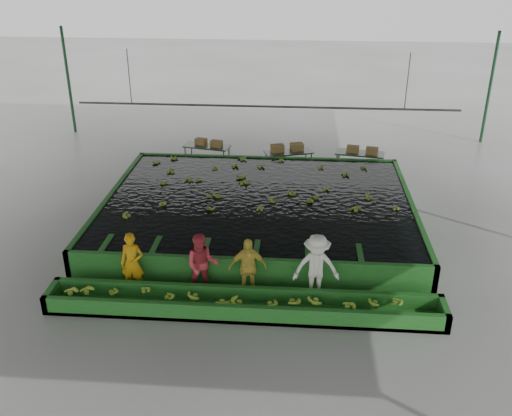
# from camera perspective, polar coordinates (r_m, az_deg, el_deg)

# --- Properties ---
(ground) EXTENTS (80.00, 80.00, 0.00)m
(ground) POSITION_cam_1_polar(r_m,az_deg,el_deg) (17.64, -0.13, -3.63)
(ground) COLOR gray
(ground) RESTS_ON ground
(shed_roof) EXTENTS (20.00, 22.00, 0.04)m
(shed_roof) POSITION_cam_1_polar(r_m,az_deg,el_deg) (15.85, -0.15, 12.42)
(shed_roof) COLOR slate
(shed_roof) RESTS_ON shed_posts
(shed_posts) EXTENTS (20.00, 22.00, 5.00)m
(shed_posts) POSITION_cam_1_polar(r_m,az_deg,el_deg) (16.58, -0.14, 3.96)
(shed_posts) COLOR #1D472A
(shed_posts) RESTS_ON ground
(flotation_tank) EXTENTS (10.00, 8.00, 0.90)m
(flotation_tank) POSITION_cam_1_polar(r_m,az_deg,el_deg) (18.77, 0.24, -0.23)
(flotation_tank) COLOR #1F611E
(flotation_tank) RESTS_ON ground
(tank_water) EXTENTS (9.70, 7.70, 0.00)m
(tank_water) POSITION_cam_1_polar(r_m,az_deg,el_deg) (18.60, 0.24, 0.89)
(tank_water) COLOR black
(tank_water) RESTS_ON flotation_tank
(sorting_trough) EXTENTS (10.00, 1.00, 0.50)m
(sorting_trough) POSITION_cam_1_polar(r_m,az_deg,el_deg) (14.46, -1.30, -9.63)
(sorting_trough) COLOR #1F611E
(sorting_trough) RESTS_ON ground
(cableway_rail) EXTENTS (0.08, 0.08, 14.00)m
(cableway_rail) POSITION_cam_1_polar(r_m,az_deg,el_deg) (21.17, 0.98, 10.11)
(cableway_rail) COLOR #59605B
(cableway_rail) RESTS_ON shed_roof
(rail_hanger_left) EXTENTS (0.04, 0.04, 2.00)m
(rail_hanger_left) POSITION_cam_1_polar(r_m,az_deg,el_deg) (21.81, -12.56, 12.69)
(rail_hanger_left) COLOR #59605B
(rail_hanger_left) RESTS_ON shed_roof
(rail_hanger_right) EXTENTS (0.04, 0.04, 2.00)m
(rail_hanger_right) POSITION_cam_1_polar(r_m,az_deg,el_deg) (21.23, 14.91, 12.11)
(rail_hanger_right) COLOR #59605B
(rail_hanger_right) RESTS_ON shed_roof
(worker_a) EXTENTS (0.62, 0.41, 1.68)m
(worker_a) POSITION_cam_1_polar(r_m,az_deg,el_deg) (15.35, -12.27, -5.39)
(worker_a) COLOR orange
(worker_a) RESTS_ON ground
(worker_b) EXTENTS (0.93, 0.77, 1.74)m
(worker_b) POSITION_cam_1_polar(r_m,az_deg,el_deg) (14.93, -5.43, -5.68)
(worker_b) COLOR #C43440
(worker_b) RESTS_ON ground
(worker_c) EXTENTS (1.04, 0.58, 1.68)m
(worker_c) POSITION_cam_1_polar(r_m,az_deg,el_deg) (14.80, -0.85, -5.99)
(worker_c) COLOR gold
(worker_c) RESTS_ON ground
(worker_d) EXTENTS (1.25, 0.79, 1.85)m
(worker_d) POSITION_cam_1_polar(r_m,az_deg,el_deg) (14.71, 6.05, -5.96)
(worker_d) COLOR white
(worker_d) RESTS_ON ground
(packing_table_left) EXTENTS (1.99, 1.12, 0.85)m
(packing_table_left) POSITION_cam_1_polar(r_m,az_deg,el_deg) (23.82, -4.90, 5.27)
(packing_table_left) COLOR #59605B
(packing_table_left) RESTS_ON ground
(packing_table_mid) EXTENTS (2.03, 1.32, 0.86)m
(packing_table_mid) POSITION_cam_1_polar(r_m,az_deg,el_deg) (23.07, 3.26, 4.66)
(packing_table_mid) COLOR #59605B
(packing_table_mid) RESTS_ON ground
(packing_table_right) EXTENTS (2.01, 1.10, 0.87)m
(packing_table_right) POSITION_cam_1_polar(r_m,az_deg,el_deg) (23.26, 10.27, 4.47)
(packing_table_right) COLOR #59605B
(packing_table_right) RESTS_ON ground
(box_stack_left) EXTENTS (1.21, 0.68, 0.25)m
(box_stack_left) POSITION_cam_1_polar(r_m,az_deg,el_deg) (23.69, -4.74, 6.25)
(box_stack_left) COLOR olive
(box_stack_left) RESTS_ON packing_table_left
(box_stack_mid) EXTENTS (1.36, 0.73, 0.28)m
(box_stack_mid) POSITION_cam_1_polar(r_m,az_deg,el_deg) (23.00, 3.13, 5.74)
(box_stack_mid) COLOR olive
(box_stack_mid) RESTS_ON packing_table_mid
(box_stack_right) EXTENTS (1.27, 0.56, 0.26)m
(box_stack_right) POSITION_cam_1_polar(r_m,az_deg,el_deg) (23.06, 10.57, 5.41)
(box_stack_right) COLOR olive
(box_stack_right) RESTS_ON packing_table_right
(floating_bananas) EXTENTS (8.58, 5.85, 0.12)m
(floating_bananas) POSITION_cam_1_polar(r_m,az_deg,el_deg) (19.33, 0.42, 1.86)
(floating_bananas) COLOR olive
(floating_bananas) RESTS_ON tank_water
(trough_bananas) EXTENTS (8.35, 0.56, 0.11)m
(trough_bananas) POSITION_cam_1_polar(r_m,az_deg,el_deg) (14.37, -1.31, -9.13)
(trough_bananas) COLOR olive
(trough_bananas) RESTS_ON sorting_trough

